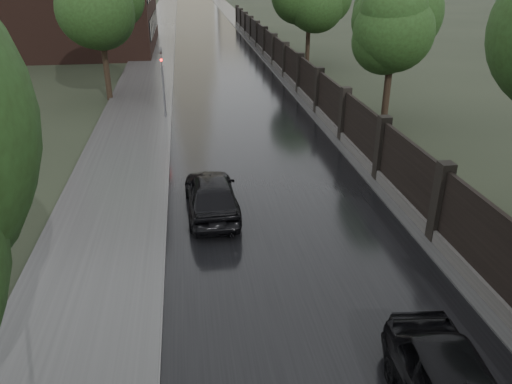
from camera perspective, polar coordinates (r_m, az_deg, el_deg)
name	(u,v)px	position (r m, az deg, el deg)	size (l,w,h in m)	color
fence_right	(294,72)	(36.58, 4.33, 13.47)	(0.45, 75.72, 2.70)	#383533
tree_left_far	(100,15)	(33.52, -17.44, 18.75)	(4.25, 4.25, 7.39)	black
tree_right_b	(393,32)	(27.35, 15.43, 17.21)	(4.08, 4.08, 7.01)	black
tree_right_c	(309,4)	(44.42, 6.13, 20.55)	(4.08, 4.08, 7.01)	black
traffic_light	(163,77)	(28.64, -10.62, 12.77)	(0.16, 0.32, 4.00)	#59595E
hatchback_left	(211,194)	(17.63, -5.12, -0.23)	(1.78, 4.41, 1.50)	black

